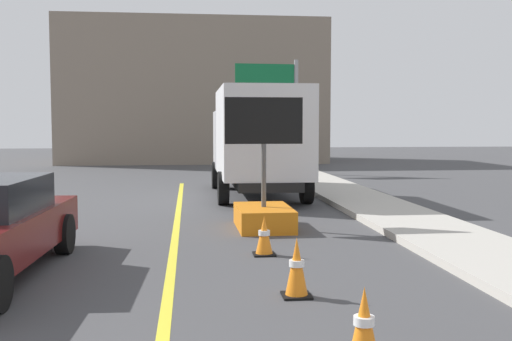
{
  "coord_description": "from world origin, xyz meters",
  "views": [
    {
      "loc": [
        0.28,
        1.72,
        2.12
      ],
      "look_at": [
        0.92,
        7.52,
        1.69
      ],
      "focal_mm": 42.4,
      "sensor_mm": 36.0,
      "label": 1
    }
  ],
  "objects_px": {
    "arrow_board_trailer": "(264,205)",
    "traffic_cone_far_lane": "(297,268)",
    "traffic_cone_curbside": "(264,236)",
    "highway_guide_sign": "(279,96)",
    "box_truck": "(258,138)",
    "traffic_cone_mid_lane": "(364,327)"
  },
  "relations": [
    {
      "from": "traffic_cone_mid_lane",
      "to": "arrow_board_trailer",
      "type": "bearing_deg",
      "value": 90.03
    },
    {
      "from": "traffic_cone_far_lane",
      "to": "traffic_cone_curbside",
      "type": "relative_size",
      "value": 1.15
    },
    {
      "from": "arrow_board_trailer",
      "to": "traffic_cone_far_lane",
      "type": "distance_m",
      "value": 5.02
    },
    {
      "from": "box_truck",
      "to": "highway_guide_sign",
      "type": "xyz_separation_m",
      "value": [
        1.87,
        8.32,
        1.68
      ]
    },
    {
      "from": "arrow_board_trailer",
      "to": "highway_guide_sign",
      "type": "distance_m",
      "value": 14.49
    },
    {
      "from": "box_truck",
      "to": "highway_guide_sign",
      "type": "relative_size",
      "value": 1.34
    },
    {
      "from": "traffic_cone_mid_lane",
      "to": "traffic_cone_far_lane",
      "type": "height_order",
      "value": "traffic_cone_far_lane"
    },
    {
      "from": "box_truck",
      "to": "traffic_cone_mid_lane",
      "type": "height_order",
      "value": "box_truck"
    },
    {
      "from": "traffic_cone_far_lane",
      "to": "highway_guide_sign",
      "type": "bearing_deg",
      "value": 82.23
    },
    {
      "from": "box_truck",
      "to": "traffic_cone_far_lane",
      "type": "bearing_deg",
      "value": -93.88
    },
    {
      "from": "traffic_cone_mid_lane",
      "to": "highway_guide_sign",
      "type": "bearing_deg",
      "value": 83.59
    },
    {
      "from": "traffic_cone_mid_lane",
      "to": "box_truck",
      "type": "bearing_deg",
      "value": 87.72
    },
    {
      "from": "highway_guide_sign",
      "to": "traffic_cone_far_lane",
      "type": "distance_m",
      "value": 19.42
    },
    {
      "from": "traffic_cone_mid_lane",
      "to": "traffic_cone_curbside",
      "type": "bearing_deg",
      "value": 93.87
    },
    {
      "from": "arrow_board_trailer",
      "to": "traffic_cone_curbside",
      "type": "distance_m",
      "value": 2.59
    },
    {
      "from": "arrow_board_trailer",
      "to": "box_truck",
      "type": "height_order",
      "value": "box_truck"
    },
    {
      "from": "box_truck",
      "to": "arrow_board_trailer",
      "type": "bearing_deg",
      "value": -95.2
    },
    {
      "from": "arrow_board_trailer",
      "to": "box_truck",
      "type": "relative_size",
      "value": 0.4
    },
    {
      "from": "arrow_board_trailer",
      "to": "traffic_cone_curbside",
      "type": "bearing_deg",
      "value": -96.88
    },
    {
      "from": "arrow_board_trailer",
      "to": "highway_guide_sign",
      "type": "xyz_separation_m",
      "value": [
        2.38,
        13.99,
        2.94
      ]
    },
    {
      "from": "traffic_cone_mid_lane",
      "to": "traffic_cone_far_lane",
      "type": "bearing_deg",
      "value": 95.56
    },
    {
      "from": "arrow_board_trailer",
      "to": "box_truck",
      "type": "xyz_separation_m",
      "value": [
        0.52,
        5.66,
        1.26
      ]
    }
  ]
}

